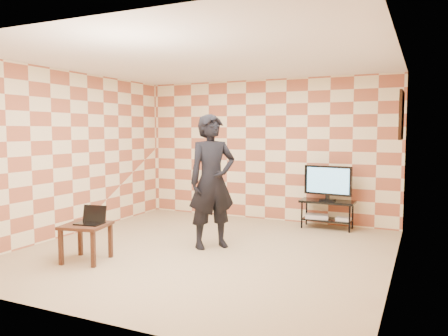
{
  "coord_description": "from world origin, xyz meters",
  "views": [
    {
      "loc": [
        2.82,
        -5.48,
        1.72
      ],
      "look_at": [
        0.0,
        0.6,
        1.15
      ],
      "focal_mm": 35.0,
      "sensor_mm": 36.0,
      "label": 1
    }
  ],
  "objects": [
    {
      "name": "tv",
      "position": [
        1.28,
        2.17,
        0.84
      ],
      "size": [
        0.84,
        0.19,
        0.61
      ],
      "color": "black",
      "rests_on": "tv_stand"
    },
    {
      "name": "tv_stand",
      "position": [
        1.28,
        2.18,
        0.36
      ],
      "size": [
        0.94,
        0.42,
        0.5
      ],
      "color": "black",
      "rests_on": "floor"
    },
    {
      "name": "laptop",
      "position": [
        -1.17,
        -1.06,
        0.55
      ],
      "size": [
        0.38,
        0.32,
        0.23
      ],
      "color": "black",
      "rests_on": "side_table"
    },
    {
      "name": "wall_back",
      "position": [
        0.0,
        2.5,
        1.35
      ],
      "size": [
        5.0,
        0.02,
        2.7
      ],
      "primitive_type": "cube",
      "color": "beige",
      "rests_on": "ground"
    },
    {
      "name": "dvd_player",
      "position": [
        1.1,
        2.16,
        0.21
      ],
      "size": [
        0.43,
        0.33,
        0.07
      ],
      "primitive_type": "cube",
      "rotation": [
        0.0,
        0.0,
        0.13
      ],
      "color": "silver",
      "rests_on": "tv_stand"
    },
    {
      "name": "wall_left",
      "position": [
        -2.5,
        0.0,
        1.35
      ],
      "size": [
        0.02,
        5.0,
        2.7
      ],
      "primitive_type": "cube",
      "color": "beige",
      "rests_on": "ground"
    },
    {
      "name": "floor",
      "position": [
        0.0,
        0.0,
        0.0
      ],
      "size": [
        5.0,
        5.0,
        0.0
      ],
      "primitive_type": "plane",
      "color": "tan",
      "rests_on": "ground"
    },
    {
      "name": "game_console",
      "position": [
        1.56,
        2.14,
        0.2
      ],
      "size": [
        0.25,
        0.18,
        0.05
      ],
      "primitive_type": "cube",
      "rotation": [
        0.0,
        0.0,
        -0.04
      ],
      "color": "silver",
      "rests_on": "tv_stand"
    },
    {
      "name": "wall_right",
      "position": [
        2.5,
        0.0,
        1.35
      ],
      "size": [
        0.02,
        5.0,
        2.7
      ],
      "primitive_type": "cube",
      "color": "beige",
      "rests_on": "ground"
    },
    {
      "name": "person",
      "position": [
        -0.01,
        0.21,
        0.98
      ],
      "size": [
        0.83,
        0.85,
        1.96
      ],
      "primitive_type": "imported",
      "rotation": [
        0.0,
        0.0,
        0.84
      ],
      "color": "black",
      "rests_on": "floor"
    },
    {
      "name": "wall_art",
      "position": [
        2.47,
        1.55,
        1.95
      ],
      "size": [
        0.04,
        0.72,
        0.72
      ],
      "color": "black",
      "rests_on": "wall_right"
    },
    {
      "name": "side_table",
      "position": [
        -1.22,
        -1.11,
        0.41
      ],
      "size": [
        0.65,
        0.65,
        0.5
      ],
      "color": "#34190F",
      "rests_on": "floor"
    },
    {
      "name": "ceiling",
      "position": [
        0.0,
        0.0,
        2.7
      ],
      "size": [
        5.0,
        5.0,
        0.02
      ],
      "primitive_type": "cube",
      "color": "white",
      "rests_on": "wall_back"
    },
    {
      "name": "wall_front",
      "position": [
        0.0,
        -2.5,
        1.35
      ],
      "size": [
        5.0,
        0.02,
        2.7
      ],
      "primitive_type": "cube",
      "color": "beige",
      "rests_on": "ground"
    }
  ]
}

